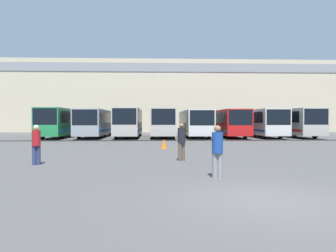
{
  "coord_description": "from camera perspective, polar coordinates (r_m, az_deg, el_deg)",
  "views": [
    {
      "loc": [
        -2.68,
        -7.63,
        1.91
      ],
      "look_at": [
        -1.41,
        23.35,
        1.34
      ],
      "focal_mm": 35.0,
      "sensor_mm": 36.0,
      "label": 1
    }
  ],
  "objects": [
    {
      "name": "bus_slot_6",
      "position": [
        38.38,
        15.76,
        0.78
      ],
      "size": [
        2.6,
        11.03,
        3.04
      ],
      "color": "silver",
      "rests_on": "ground"
    },
    {
      "name": "pedestrian_near_right",
      "position": [
        15.04,
        -21.96,
        -2.87
      ],
      "size": [
        0.35,
        0.35,
        1.7
      ],
      "rotation": [
        0.0,
        0.0,
        0.26
      ],
      "color": "navy",
      "rests_on": "ground"
    },
    {
      "name": "bus_slot_0",
      "position": [
        38.05,
        -17.98,
        0.83
      ],
      "size": [
        2.47,
        11.35,
        3.12
      ],
      "color": "#268C4C",
      "rests_on": "ground"
    },
    {
      "name": "bus_slot_3",
      "position": [
        36.52,
        -1.03,
        0.84
      ],
      "size": [
        2.52,
        11.09,
        3.09
      ],
      "color": "beige",
      "rests_on": "ground"
    },
    {
      "name": "ground_plane",
      "position": [
        8.3,
        16.94,
        -12.3
      ],
      "size": [
        200.0,
        200.0,
        0.0
      ],
      "primitive_type": "plane",
      "color": "#514F4C"
    },
    {
      "name": "bus_slot_2",
      "position": [
        36.78,
        -6.81,
        0.88
      ],
      "size": [
        2.52,
        11.41,
        3.14
      ],
      "color": "beige",
      "rests_on": "ground"
    },
    {
      "name": "bus_slot_4",
      "position": [
        37.47,
        4.6,
        0.74
      ],
      "size": [
        2.62,
        12.47,
        2.96
      ],
      "color": "silver",
      "rests_on": "ground"
    },
    {
      "name": "traffic_cone",
      "position": [
        21.89,
        -0.71,
        -3.12
      ],
      "size": [
        0.45,
        0.45,
        0.64
      ],
      "color": "orange",
      "rests_on": "ground"
    },
    {
      "name": "building_backdrop",
      "position": [
        57.8,
        0.33,
        4.9
      ],
      "size": [
        55.88,
        12.0,
        11.58
      ],
      "color": "beige",
      "rests_on": "ground"
    },
    {
      "name": "pedestrian_mid_right",
      "position": [
        10.91,
        8.6,
        -4.16
      ],
      "size": [
        0.36,
        0.36,
        1.74
      ],
      "rotation": [
        0.0,
        0.0,
        3.01
      ],
      "color": "gray",
      "rests_on": "ground"
    },
    {
      "name": "pedestrian_near_center",
      "position": [
        15.39,
        2.37,
        -2.58
      ],
      "size": [
        0.37,
        0.37,
        1.77
      ],
      "rotation": [
        0.0,
        0.0,
        0.49
      ],
      "color": "brown",
      "rests_on": "ground"
    },
    {
      "name": "bus_slot_5",
      "position": [
        37.26,
        10.42,
        0.75
      ],
      "size": [
        2.55,
        10.76,
        3.0
      ],
      "color": "red",
      "rests_on": "ground"
    },
    {
      "name": "bus_slot_7",
      "position": [
        39.98,
        20.66,
        0.81
      ],
      "size": [
        2.62,
        11.67,
        3.11
      ],
      "color": "beige",
      "rests_on": "ground"
    },
    {
      "name": "overhead_gantry",
      "position": [
        27.57,
        3.3,
        8.83
      ],
      "size": [
        35.16,
        0.8,
        6.58
      ],
      "color": "gray",
      "rests_on": "ground"
    },
    {
      "name": "bus_slot_1",
      "position": [
        37.5,
        -12.42,
        0.76
      ],
      "size": [
        2.62,
        11.91,
        3.0
      ],
      "color": "#999EA5",
      "rests_on": "ground"
    }
  ]
}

